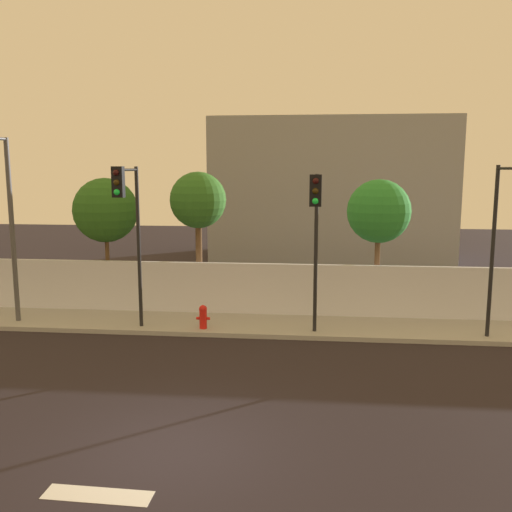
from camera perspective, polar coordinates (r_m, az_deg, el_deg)
The scene contains 12 objects.
ground_plane at distance 11.17m, azimuth -8.54°, elevation -19.14°, with size 80.00×80.00×0.00m, color black.
sidewalk at distance 18.64m, azimuth -2.25°, elevation -7.10°, with size 36.00×2.40×0.15m, color #A0A0A0.
perimeter_wall at distance 19.64m, azimuth -1.74°, elevation -3.33°, with size 36.00×0.18×1.80m, color silver.
traffic_light_left at distance 16.46m, azimuth 6.16°, elevation 3.70°, with size 0.35×1.55×4.93m.
traffic_light_center at distance 17.37m, azimuth -12.98°, elevation 4.31°, with size 0.36×1.59×5.15m.
traffic_light_right at distance 17.39m, azimuth 24.50°, elevation 3.82°, with size 0.55×1.50×5.20m.
street_lamp_curbside at distance 19.66m, azimuth -24.55°, elevation 4.11°, with size 0.72×2.38×6.08m.
fire_hydrant at distance 17.97m, azimuth -5.46°, elevation -6.15°, with size 0.44×0.26×0.77m.
roadside_tree_midleft at distance 21.34m, azimuth -15.22°, elevation 4.54°, with size 2.39×2.39×4.90m.
roadside_tree_midright at distance 20.33m, azimuth -5.97°, elevation 5.60°, with size 2.05×2.05×5.13m.
roadside_tree_rightmost at distance 20.05m, azimuth 12.52°, elevation 4.45°, with size 2.24×2.24×4.87m.
low_building_distant at distance 33.05m, azimuth 7.63°, elevation 6.81°, with size 13.54×6.00×8.02m, color gray.
Camera 1 is at (2.56, -9.52, 5.26)m, focal length 38.90 mm.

